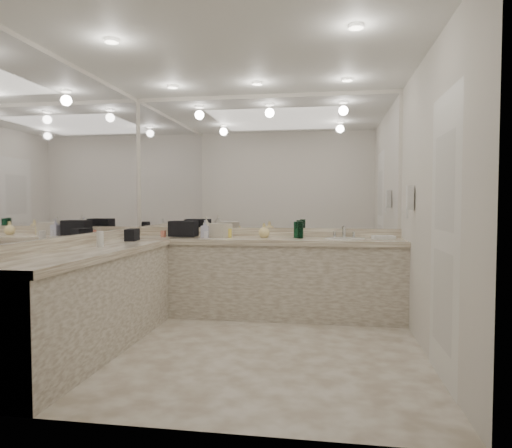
% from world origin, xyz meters
% --- Properties ---
extents(floor, '(3.20, 3.20, 0.00)m').
position_xyz_m(floor, '(0.00, 0.00, 0.00)').
color(floor, beige).
rests_on(floor, ground).
extents(ceiling, '(3.20, 3.20, 0.00)m').
position_xyz_m(ceiling, '(0.00, 0.00, 2.60)').
color(ceiling, white).
rests_on(ceiling, floor).
extents(wall_back, '(3.20, 0.02, 2.60)m').
position_xyz_m(wall_back, '(0.00, 1.50, 1.30)').
color(wall_back, silver).
rests_on(wall_back, floor).
extents(wall_left, '(0.02, 3.00, 2.60)m').
position_xyz_m(wall_left, '(-1.60, 0.00, 1.30)').
color(wall_left, silver).
rests_on(wall_left, floor).
extents(wall_right, '(0.02, 3.00, 2.60)m').
position_xyz_m(wall_right, '(1.60, 0.00, 1.30)').
color(wall_right, silver).
rests_on(wall_right, floor).
extents(vanity_back_base, '(3.20, 0.60, 0.84)m').
position_xyz_m(vanity_back_base, '(0.00, 1.20, 0.42)').
color(vanity_back_base, beige).
rests_on(vanity_back_base, floor).
extents(vanity_back_top, '(3.20, 0.64, 0.06)m').
position_xyz_m(vanity_back_top, '(0.00, 1.19, 0.87)').
color(vanity_back_top, '#EEE1C9').
rests_on(vanity_back_top, vanity_back_base).
extents(vanity_left_base, '(0.60, 2.40, 0.84)m').
position_xyz_m(vanity_left_base, '(-1.30, -0.30, 0.42)').
color(vanity_left_base, beige).
rests_on(vanity_left_base, floor).
extents(vanity_left_top, '(0.64, 2.42, 0.06)m').
position_xyz_m(vanity_left_top, '(-1.29, -0.30, 0.87)').
color(vanity_left_top, '#EEE1C9').
rests_on(vanity_left_top, vanity_left_base).
extents(backsplash_back, '(3.20, 0.04, 0.10)m').
position_xyz_m(backsplash_back, '(0.00, 1.48, 0.95)').
color(backsplash_back, '#EEE1C9').
rests_on(backsplash_back, vanity_back_top).
extents(backsplash_left, '(0.04, 3.00, 0.10)m').
position_xyz_m(backsplash_left, '(-1.58, 0.00, 0.95)').
color(backsplash_left, '#EEE1C9').
rests_on(backsplash_left, vanity_left_top).
extents(mirror_back, '(3.12, 0.01, 1.55)m').
position_xyz_m(mirror_back, '(0.00, 1.49, 1.77)').
color(mirror_back, white).
rests_on(mirror_back, wall_back).
extents(mirror_left, '(0.01, 2.92, 1.55)m').
position_xyz_m(mirror_left, '(-1.59, 0.00, 1.77)').
color(mirror_left, white).
rests_on(mirror_left, wall_left).
extents(sink, '(0.44, 0.44, 0.03)m').
position_xyz_m(sink, '(0.95, 1.20, 0.90)').
color(sink, white).
rests_on(sink, vanity_back_top).
extents(faucet, '(0.24, 0.16, 0.14)m').
position_xyz_m(faucet, '(0.95, 1.41, 0.97)').
color(faucet, silver).
rests_on(faucet, vanity_back_top).
extents(wall_phone, '(0.06, 0.10, 0.24)m').
position_xyz_m(wall_phone, '(1.56, 0.70, 1.35)').
color(wall_phone, white).
rests_on(wall_phone, wall_right).
extents(door, '(0.02, 0.82, 2.10)m').
position_xyz_m(door, '(1.59, -0.50, 1.05)').
color(door, white).
rests_on(door, wall_right).
extents(black_toiletry_bag, '(0.32, 0.20, 0.18)m').
position_xyz_m(black_toiletry_bag, '(-0.91, 1.18, 0.99)').
color(black_toiletry_bag, black).
rests_on(black_toiletry_bag, vanity_back_top).
extents(black_bag_spill, '(0.14, 0.25, 0.13)m').
position_xyz_m(black_bag_spill, '(-1.30, 0.62, 0.96)').
color(black_bag_spill, black).
rests_on(black_bag_spill, vanity_left_top).
extents(cream_cosmetic_case, '(0.34, 0.28, 0.17)m').
position_xyz_m(cream_cosmetic_case, '(-0.51, 1.25, 0.98)').
color(cream_cosmetic_case, beige).
rests_on(cream_cosmetic_case, vanity_back_top).
extents(hand_towel, '(0.25, 0.19, 0.04)m').
position_xyz_m(hand_towel, '(1.37, 1.22, 0.92)').
color(hand_towel, white).
rests_on(hand_towel, vanity_back_top).
extents(lotion_left, '(0.06, 0.06, 0.14)m').
position_xyz_m(lotion_left, '(-1.30, -0.07, 0.97)').
color(lotion_left, white).
rests_on(lotion_left, vanity_left_top).
extents(soap_bottle_a, '(0.11, 0.11, 0.24)m').
position_xyz_m(soap_bottle_a, '(-0.64, 1.21, 1.02)').
color(soap_bottle_a, beige).
rests_on(soap_bottle_a, vanity_back_top).
extents(soap_bottle_b, '(0.10, 0.11, 0.20)m').
position_xyz_m(soap_bottle_b, '(-0.65, 1.16, 1.00)').
color(soap_bottle_b, silver).
rests_on(soap_bottle_b, vanity_back_top).
extents(soap_bottle_c, '(0.14, 0.14, 0.17)m').
position_xyz_m(soap_bottle_c, '(0.03, 1.24, 0.98)').
color(soap_bottle_c, '#FDE392').
rests_on(soap_bottle_c, vanity_back_top).
extents(green_bottle_0, '(0.07, 0.07, 0.20)m').
position_xyz_m(green_bottle_0, '(0.45, 1.20, 1.00)').
color(green_bottle_0, '#105131').
rests_on(green_bottle_0, vanity_back_top).
extents(green_bottle_1, '(0.07, 0.07, 0.19)m').
position_xyz_m(green_bottle_1, '(0.41, 1.26, 0.99)').
color(green_bottle_1, '#105131').
rests_on(green_bottle_1, vanity_back_top).
extents(green_bottle_2, '(0.06, 0.06, 0.19)m').
position_xyz_m(green_bottle_2, '(0.45, 1.30, 0.99)').
color(green_bottle_2, '#105131').
rests_on(green_bottle_2, vanity_back_top).
extents(amenity_bottle_0, '(0.05, 0.05, 0.10)m').
position_xyz_m(amenity_bottle_0, '(-0.37, 1.22, 0.95)').
color(amenity_bottle_0, '#F2D84C').
rests_on(amenity_bottle_0, vanity_back_top).
extents(amenity_bottle_1, '(0.07, 0.07, 0.08)m').
position_xyz_m(amenity_bottle_1, '(-1.15, 1.16, 0.94)').
color(amenity_bottle_1, '#E57F66').
rests_on(amenity_bottle_1, vanity_back_top).
extents(amenity_bottle_2, '(0.06, 0.06, 0.08)m').
position_xyz_m(amenity_bottle_2, '(-0.63, 1.14, 0.94)').
color(amenity_bottle_2, silver).
rests_on(amenity_bottle_2, vanity_back_top).
extents(amenity_bottle_3, '(0.04, 0.04, 0.11)m').
position_xyz_m(amenity_bottle_3, '(-0.97, 1.23, 0.96)').
color(amenity_bottle_3, white).
rests_on(amenity_bottle_3, vanity_back_top).
extents(amenity_bottle_4, '(0.04, 0.04, 0.07)m').
position_xyz_m(amenity_bottle_4, '(-0.67, 1.18, 0.94)').
color(amenity_bottle_4, silver).
rests_on(amenity_bottle_4, vanity_back_top).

